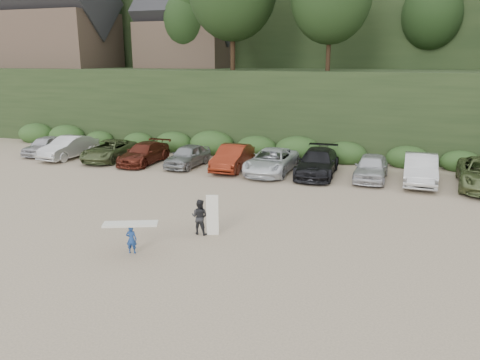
% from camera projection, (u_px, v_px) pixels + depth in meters
% --- Properties ---
extents(ground, '(120.00, 120.00, 0.00)m').
position_uv_depth(ground, '(210.00, 226.00, 19.79)').
color(ground, tan).
rests_on(ground, ground).
extents(hillside_backdrop, '(90.00, 41.50, 28.00)m').
position_uv_depth(hillside_backdrop, '(333.00, 16.00, 49.98)').
color(hillside_backdrop, black).
rests_on(hillside_backdrop, ground).
extents(parked_cars, '(39.25, 6.00, 1.64)m').
position_uv_depth(parked_cars, '(314.00, 164.00, 27.96)').
color(parked_cars, '#B4B5B9').
rests_on(parked_cars, ground).
extents(child_surfer, '(2.00, 1.24, 1.16)m').
position_uv_depth(child_surfer, '(131.00, 233.00, 16.85)').
color(child_surfer, navy).
rests_on(child_surfer, ground).
extents(adult_surfer, '(1.18, 0.56, 1.71)m').
position_uv_depth(adult_surfer, '(201.00, 217.00, 18.72)').
color(adult_surfer, black).
rests_on(adult_surfer, ground).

